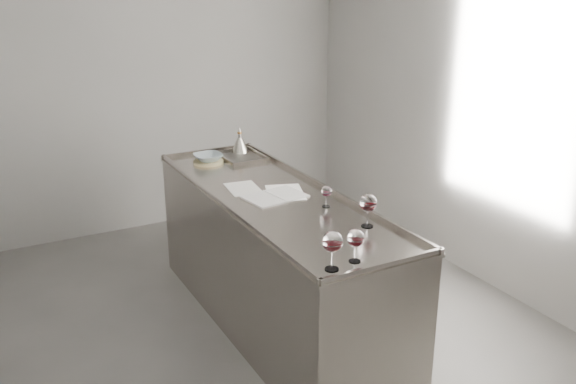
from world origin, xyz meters
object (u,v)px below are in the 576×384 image
counter (275,262)px  ceramic_bowl (208,157)px  wine_glass_right (368,204)px  wine_glass_small (327,192)px  notebook (275,197)px  wine_funnel (240,144)px  wine_glass_left (332,243)px  wine_glass_middle (356,239)px

counter → ceramic_bowl: 1.05m
wine_glass_right → wine_glass_small: bearing=95.7°
notebook → wine_funnel: (0.24, 1.09, 0.06)m
wine_glass_small → notebook: 0.38m
wine_glass_left → notebook: wine_glass_left is taller
wine_glass_right → wine_funnel: size_ratio=0.94×
wine_glass_small → ceramic_bowl: bearing=103.9°
wine_funnel → counter: bearing=-102.4°
wine_glass_middle → ceramic_bowl: size_ratio=0.83×
wine_glass_small → ceramic_bowl: 1.27m
wine_glass_middle → wine_glass_right: 0.48m
wine_funnel → wine_glass_left: bearing=-102.3°
ceramic_bowl → wine_glass_middle: bearing=-89.5°
counter → wine_glass_small: (0.20, -0.31, 0.56)m
counter → wine_glass_middle: wine_glass_middle is taller
ceramic_bowl → wine_funnel: size_ratio=1.01×
counter → wine_glass_left: 1.26m
notebook → wine_glass_left: bearing=-110.6°
wine_glass_left → wine_glass_right: (0.48, 0.38, -0.00)m
counter → notebook: counter is taller
wine_glass_middle → notebook: size_ratio=0.43×
wine_glass_right → wine_glass_small: 0.39m
notebook → ceramic_bowl: ceramic_bowl is taller
wine_glass_left → wine_funnel: (0.47, 2.16, -0.08)m
counter → wine_glass_left: wine_glass_left is taller
wine_glass_small → wine_funnel: wine_funnel is taller
wine_glass_left → wine_glass_small: (0.44, 0.77, -0.05)m
notebook → wine_glass_middle: bearing=-102.7°
wine_glass_left → ceramic_bowl: wine_glass_left is taller
wine_glass_middle → wine_funnel: size_ratio=0.84×
wine_glass_right → wine_glass_small: (-0.04, 0.39, -0.05)m
wine_glass_left → wine_glass_right: size_ratio=1.03×
wine_glass_middle → wine_funnel: 2.16m
wine_glass_small → counter: bearing=122.8°
counter → wine_glass_small: wine_glass_small is taller
wine_glass_right → wine_funnel: 1.78m
wine_glass_right → wine_funnel: wine_funnel is taller
notebook → ceramic_bowl: bearing=87.6°
counter → wine_glass_middle: size_ratio=13.65×
wine_glass_small → wine_funnel: 1.39m
wine_glass_right → wine_glass_middle: bearing=-132.5°
wine_glass_middle → wine_glass_right: size_ratio=0.89×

